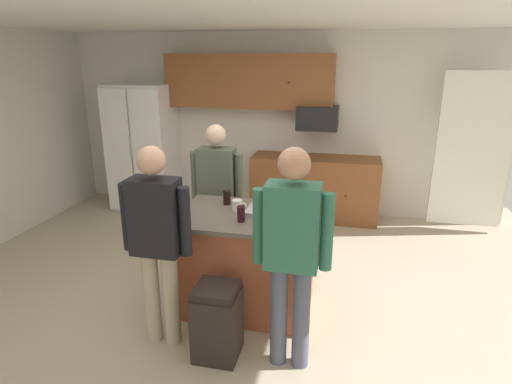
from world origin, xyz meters
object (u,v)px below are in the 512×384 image
Objects in this scene: microwave_over_range at (318,118)px; kitchen_island at (249,261)px; mug_blue_stoneware at (237,205)px; trash_bin at (217,322)px; serving_tray at (272,211)px; refrigerator at (143,147)px; person_guest_by_door at (217,189)px; glass_stout_tall at (241,214)px; glass_pilsner at (227,198)px; person_guest_left at (157,235)px; person_elder_center at (292,247)px.

microwave_over_range reaches higher than kitchen_island.
trash_bin is (0.04, -0.78, -0.69)m from mug_blue_stoneware.
serving_tray is at bearing 70.56° from trash_bin.
refrigerator is 14.35× the size of mug_blue_stoneware.
person_guest_by_door is at bearing -115.15° from microwave_over_range.
glass_stout_tall is (0.10, -0.24, 0.02)m from mug_blue_stoneware.
glass_stout_tall is 0.22× the size of trash_bin.
refrigerator is 3.38m from serving_tray.
serving_tray reaches higher than kitchen_island.
kitchen_island is 0.63m from glass_pilsner.
person_guest_left is at bearing 171.13° from trash_bin.
refrigerator is 13.73× the size of glass_stout_tall.
kitchen_island is 2.09× the size of trash_bin.
trash_bin is at bearing -19.80° from person_guest_by_door.
person_elder_center reaches higher than microwave_over_range.
glass_stout_tall is 0.31× the size of serving_tray.
microwave_over_range is 3.47m from trash_bin.
microwave_over_range is at bearing 82.20° from trash_bin.
person_guest_by_door is 0.98m from glass_stout_tall.
person_guest_left is at bearing -39.88° from person_guest_by_door.
refrigerator reaches higher than trash_bin.
person_guest_left reaches higher than person_guest_by_door.
person_guest_by_door reaches higher than glass_stout_tall.
glass_stout_tall is 0.89m from trash_bin.
refrigerator is 1.13× the size of person_guest_left.
mug_blue_stoneware is at bearing -179.72° from serving_tray.
microwave_over_range reaches higher than serving_tray.
trash_bin is at bearing -97.80° from microwave_over_range.
glass_stout_tall is (0.55, 0.46, 0.05)m from person_guest_left.
person_guest_left reaches higher than kitchen_island.
trash_bin is at bearing -109.44° from serving_tray.
kitchen_island is 2.89× the size of serving_tray.
serving_tray is (0.22, 0.24, -0.05)m from glass_stout_tall.
kitchen_island is at bearing -47.18° from refrigerator.
microwave_over_range is 0.34× the size of person_guest_left.
refrigerator reaches higher than kitchen_island.
refrigerator is at bearing 124.58° from trash_bin.
kitchen_island is 0.56m from glass_stout_tall.
microwave_over_range is 2.74m from kitchen_island.
glass_stout_tall is at bearing -68.07° from mug_blue_stoneware.
refrigerator is at bearing 136.02° from serving_tray.
kitchen_island is (-0.37, -2.53, -0.98)m from microwave_over_range.
person_guest_by_door is 12.27× the size of glass_pilsner.
microwave_over_range is 3.25m from person_elder_center.
glass_pilsner is (-0.26, 0.22, 0.53)m from kitchen_island.
glass_stout_tall is at bearing -98.14° from microwave_over_range.
microwave_over_range is 3.34m from person_guest_left.
kitchen_island is at bearing -161.58° from serving_tray.
glass_stout_tall is (0.24, -0.39, 0.00)m from glass_pilsner.
person_guest_by_door is 1.58m from trash_bin.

